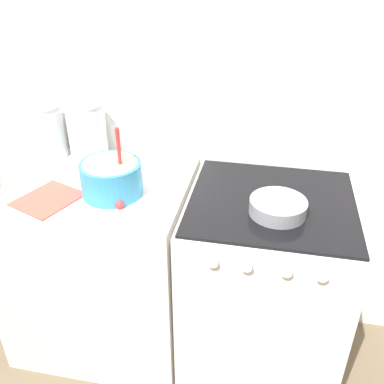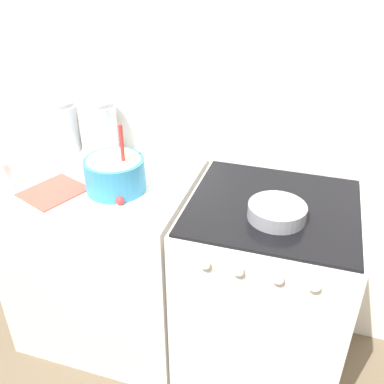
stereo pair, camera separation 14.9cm
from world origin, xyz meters
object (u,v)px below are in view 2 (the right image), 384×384
Objects in this scene: tin_can at (4,174)px; baking_pan at (277,211)px; mixing_bowl at (115,172)px; stove at (264,291)px; storage_jar_middle at (99,132)px; storage_jar_left at (62,130)px.

baking_pan is at bearing 4.74° from tin_can.
mixing_bowl is 0.47m from tin_can.
baking_pan is at bearing -76.12° from stove.
storage_jar_middle is 0.47m from tin_can.
baking_pan is 0.81× the size of storage_jar_middle.
mixing_bowl is 0.51m from storage_jar_left.
storage_jar_middle reaches higher than storage_jar_left.
mixing_bowl reaches higher than stove.
stove is 3.15× the size of mixing_bowl.
tin_can is at bearing -121.40° from storage_jar_middle.
storage_jar_middle is (0.20, 0.00, 0.01)m from storage_jar_left.
tin_can is (-0.04, -0.40, -0.05)m from storage_jar_left.
mixing_bowl is at bearing 178.40° from baking_pan.
tin_can is (-0.46, -0.11, -0.02)m from mixing_bowl.
storage_jar_left is at bearing 168.74° from stove.
storage_jar_left reaches higher than stove.
mixing_bowl is at bearing -52.54° from storage_jar_middle.
tin_can reaches higher than stove.
storage_jar_middle reaches higher than baking_pan.
storage_jar_left is 0.91× the size of storage_jar_middle.
mixing_bowl reaches higher than baking_pan.
baking_pan is (0.67, -0.02, -0.05)m from mixing_bowl.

